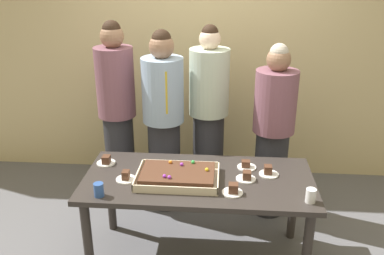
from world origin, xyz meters
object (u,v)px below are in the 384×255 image
(plated_slice_far_left, at_px, (268,172))
(drink_cup_middle, at_px, (311,196))
(person_serving_front, at_px, (209,115))
(plated_slice_near_right, at_px, (126,177))
(person_green_shirt_behind, at_px, (273,131))
(plated_slice_near_left, at_px, (106,161))
(plated_slice_center_front, at_px, (233,190))
(plated_slice_center_back, at_px, (246,177))
(person_striped_tie_right, at_px, (117,112))
(sheet_cake, at_px, (178,176))
(person_far_right_suit, at_px, (164,121))
(party_table, at_px, (198,188))
(plated_slice_far_right, at_px, (246,166))
(drink_cup_nearest, at_px, (99,190))

(plated_slice_far_left, bearing_deg, drink_cup_middle, -56.07)
(drink_cup_middle, bearing_deg, person_serving_front, 121.49)
(plated_slice_near_right, distance_m, person_green_shirt_behind, 1.42)
(plated_slice_near_left, distance_m, plated_slice_near_right, 0.33)
(plated_slice_far_left, xyz_separation_m, drink_cup_middle, (0.25, -0.37, 0.03))
(plated_slice_near_left, height_order, plated_slice_center_front, plated_slice_center_front)
(plated_slice_center_back, height_order, person_serving_front, person_serving_front)
(person_serving_front, distance_m, person_striped_tie_right, 0.87)
(drink_cup_middle, bearing_deg, sheet_cake, 166.19)
(person_striped_tie_right, bearing_deg, sheet_cake, 0.01)
(plated_slice_center_front, bearing_deg, plated_slice_far_left, 47.64)
(person_striped_tie_right, height_order, person_far_right_suit, person_striped_tie_right)
(party_table, relative_size, plated_slice_far_right, 11.60)
(party_table, xyz_separation_m, plated_slice_center_back, (0.36, 0.00, 0.11))
(plated_slice_center_front, bearing_deg, person_serving_front, 100.97)
(sheet_cake, height_order, plated_slice_near_left, sheet_cake)
(plated_slice_far_right, height_order, plated_slice_center_front, plated_slice_center_front)
(plated_slice_near_left, relative_size, person_serving_front, 0.09)
(drink_cup_nearest, xyz_separation_m, drink_cup_middle, (1.46, 0.04, 0.00))
(sheet_cake, relative_size, person_far_right_suit, 0.36)
(plated_slice_far_left, relative_size, person_far_right_suit, 0.09)
(plated_slice_far_right, bearing_deg, party_table, -151.73)
(plated_slice_near_right, relative_size, plated_slice_far_left, 1.00)
(plated_slice_center_back, height_order, person_green_shirt_behind, person_green_shirt_behind)
(plated_slice_center_front, bearing_deg, plated_slice_far_right, 74.67)
(plated_slice_center_front, distance_m, drink_cup_nearest, 0.94)
(plated_slice_center_front, bearing_deg, person_green_shirt_behind, 68.59)
(plated_slice_center_back, bearing_deg, person_striped_tie_right, 143.92)
(party_table, bearing_deg, plated_slice_near_left, 166.78)
(person_serving_front, distance_m, person_far_right_suit, 0.44)
(plated_slice_center_front, distance_m, person_green_shirt_behind, 1.01)
(plated_slice_far_left, height_order, person_far_right_suit, person_far_right_suit)
(party_table, bearing_deg, person_far_right_suit, 115.94)
(plated_slice_far_left, distance_m, plated_slice_far_right, 0.19)
(party_table, relative_size, person_green_shirt_behind, 1.08)
(sheet_cake, distance_m, person_far_right_suit, 0.85)
(person_far_right_suit, bearing_deg, sheet_cake, 0.02)
(plated_slice_center_front, bearing_deg, drink_cup_nearest, -173.18)
(plated_slice_far_left, bearing_deg, person_green_shirt_behind, 81.72)
(sheet_cake, relative_size, plated_slice_center_front, 4.08)
(plated_slice_near_right, height_order, plated_slice_far_right, plated_slice_near_right)
(plated_slice_center_front, bearing_deg, person_striped_tie_right, 135.35)
(person_green_shirt_behind, height_order, person_far_right_suit, person_far_right_suit)
(person_striped_tie_right, bearing_deg, plated_slice_near_right, -19.45)
(sheet_cake, height_order, plated_slice_center_back, sheet_cake)
(plated_slice_far_left, distance_m, person_far_right_suit, 1.13)
(plated_slice_center_back, xyz_separation_m, person_far_right_suit, (-0.73, 0.76, 0.14))
(sheet_cake, xyz_separation_m, person_serving_front, (0.19, 0.99, 0.13))
(party_table, distance_m, person_far_right_suit, 0.88)
(drink_cup_middle, height_order, person_far_right_suit, person_far_right_suit)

